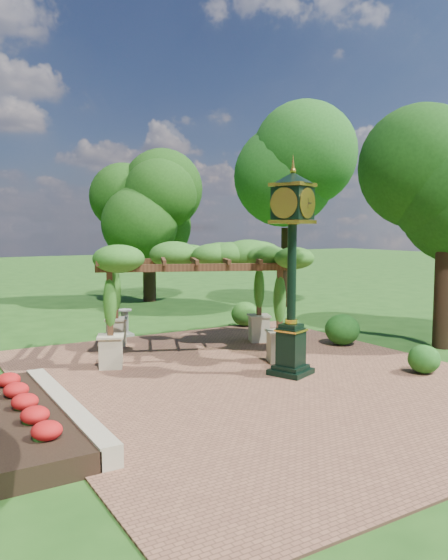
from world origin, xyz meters
TOP-DOWN VIEW (x-y plane):
  - ground at (0.00, 0.00)m, footprint 120.00×120.00m
  - brick_plaza at (0.00, 1.00)m, footprint 10.00×12.00m
  - border_wall at (-4.60, 0.50)m, footprint 0.35×5.00m
  - flower_bed at (-5.50, 0.50)m, footprint 1.50×5.00m
  - pedestal_clock at (0.83, 0.79)m, footprint 1.24×1.24m
  - pergola at (-0.14, 3.96)m, footprint 5.81×4.81m
  - sundial at (-0.81, 7.42)m, footprint 0.50×0.50m
  - shrub_front at (3.62, -0.79)m, footprint 0.94×0.94m
  - shrub_mid at (4.19, 2.61)m, footprint 1.20×1.20m
  - shrub_back at (3.43, 6.73)m, footprint 1.23×1.23m
  - tree_north at (3.29, 14.84)m, footprint 3.66×3.66m
  - tree_east_far at (7.95, 10.07)m, footprint 4.10×4.10m

SIDE VIEW (x-z plane):
  - ground at x=0.00m, z-range 0.00..0.00m
  - brick_plaza at x=0.00m, z-range 0.00..0.04m
  - flower_bed at x=-5.50m, z-range 0.00..0.36m
  - border_wall at x=-4.60m, z-range 0.00..0.40m
  - shrub_front at x=3.62m, z-range 0.04..0.73m
  - sundial at x=-0.81m, z-range -0.05..0.82m
  - shrub_back at x=3.43m, z-range 0.04..0.91m
  - shrub_mid at x=4.19m, z-range 0.04..0.96m
  - pergola at x=-0.14m, z-range 1.02..4.16m
  - pedestal_clock at x=0.83m, z-range 0.48..5.34m
  - tree_north at x=3.29m, z-range 1.24..7.96m
  - tree_east_far at x=7.95m, z-range 1.69..10.79m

